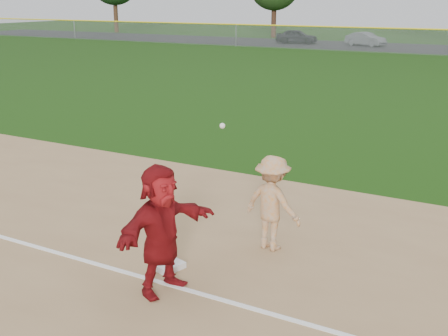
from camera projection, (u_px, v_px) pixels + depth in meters
The scene contains 7 objects.
ground at pixel (182, 262), 9.66m from camera, with size 160.00×160.00×0.00m, color #173D0B.
foul_line at pixel (155, 281), 8.98m from camera, with size 60.00×0.10×0.01m, color white.
first_base at pixel (167, 265), 9.41m from camera, with size 0.45×0.45×0.10m, color silver.
base_runner at pixel (161, 229), 8.42m from camera, with size 1.88×0.60×2.03m, color maroon.
car_left at pixel (297, 36), 55.33m from camera, with size 1.63×4.06×1.38m, color black.
car_mid at pixel (366, 39), 52.53m from camera, with size 1.34×3.84×1.26m, color #5B5F63.
first_base_play at pixel (272, 203), 9.93m from camera, with size 1.31×1.11×2.37m.
Camera 1 is at (4.88, -7.32, 4.37)m, focal length 45.00 mm.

